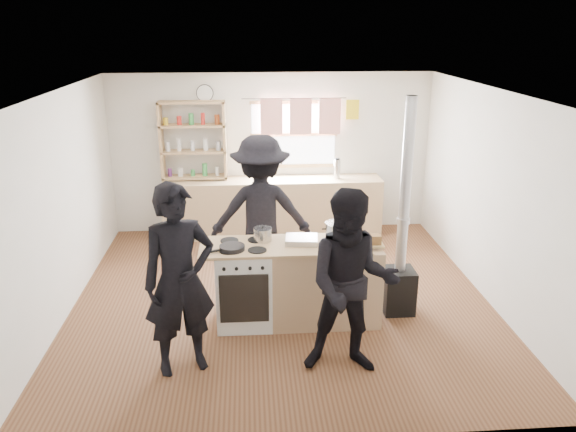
% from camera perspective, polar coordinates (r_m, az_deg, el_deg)
% --- Properties ---
extents(ground, '(5.00, 5.00, 0.01)m').
position_cam_1_polar(ground, '(6.99, -0.65, -8.33)').
color(ground, brown).
rests_on(ground, ground).
extents(back_counter, '(3.40, 0.55, 0.90)m').
position_cam_1_polar(back_counter, '(8.86, -1.56, 0.92)').
color(back_counter, tan).
rests_on(back_counter, ground).
extents(shelving_unit, '(1.00, 0.28, 1.20)m').
position_cam_1_polar(shelving_unit, '(8.74, -9.61, 7.60)').
color(shelving_unit, tan).
rests_on(shelving_unit, back_counter).
extents(thermos, '(0.10, 0.10, 0.30)m').
position_cam_1_polar(thermos, '(8.80, 5.01, 4.79)').
color(thermos, silver).
rests_on(thermos, back_counter).
extents(cooking_island, '(1.97, 0.64, 0.93)m').
position_cam_1_polar(cooking_island, '(6.30, 0.98, -6.78)').
color(cooking_island, white).
rests_on(cooking_island, ground).
extents(skillet_greens, '(0.35, 0.35, 0.05)m').
position_cam_1_polar(skillet_greens, '(5.98, -5.70, -3.19)').
color(skillet_greens, black).
rests_on(skillet_greens, cooking_island).
extents(roast_tray, '(0.38, 0.32, 0.06)m').
position_cam_1_polar(roast_tray, '(6.15, 1.38, -2.39)').
color(roast_tray, silver).
rests_on(roast_tray, cooking_island).
extents(stockpot_stove, '(0.20, 0.20, 0.17)m').
position_cam_1_polar(stockpot_stove, '(6.19, -2.58, -1.87)').
color(stockpot_stove, '#BBBBBD').
rests_on(stockpot_stove, cooking_island).
extents(stockpot_counter, '(0.30, 0.30, 0.22)m').
position_cam_1_polar(stockpot_counter, '(6.22, 5.15, -1.55)').
color(stockpot_counter, silver).
rests_on(stockpot_counter, cooking_island).
extents(bread_board, '(0.28, 0.20, 0.12)m').
position_cam_1_polar(bread_board, '(6.12, 8.38, -2.53)').
color(bread_board, tan).
rests_on(bread_board, cooking_island).
extents(flue_heater, '(0.35, 0.35, 2.50)m').
position_cam_1_polar(flue_heater, '(6.54, 11.35, -4.42)').
color(flue_heater, black).
rests_on(flue_heater, ground).
extents(person_near_left, '(0.80, 0.65, 1.88)m').
position_cam_1_polar(person_near_left, '(5.36, -10.98, -6.44)').
color(person_near_left, black).
rests_on(person_near_left, ground).
extents(person_near_right, '(0.96, 0.79, 1.82)m').
position_cam_1_polar(person_near_right, '(5.29, 6.50, -6.87)').
color(person_near_right, black).
rests_on(person_near_right, ground).
extents(person_far, '(1.26, 0.73, 1.95)m').
position_cam_1_polar(person_far, '(6.96, -2.77, 0.31)').
color(person_far, black).
rests_on(person_far, ground).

